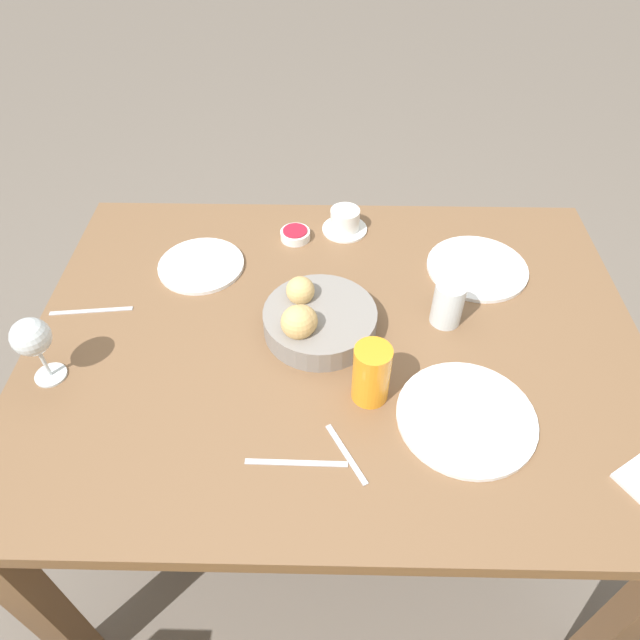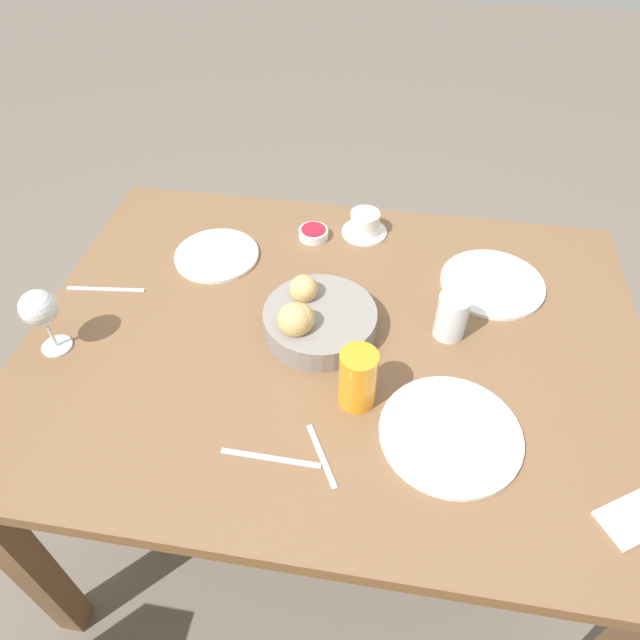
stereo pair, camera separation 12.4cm
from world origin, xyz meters
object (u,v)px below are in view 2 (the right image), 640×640
at_px(plate_far_center, 450,434).
at_px(fork_silver, 106,289).
at_px(plate_near_right, 217,255).
at_px(wine_glass, 39,310).
at_px(coffee_cup, 365,224).
at_px(spoon_coffee, 321,456).
at_px(plate_near_left, 492,283).
at_px(jam_bowl_berry, 313,233).
at_px(juice_glass, 358,379).
at_px(knife_silver, 271,458).
at_px(bread_basket, 315,319).
at_px(water_tumbler, 452,316).

xyz_separation_m(plate_far_center, fork_silver, (0.81, -0.28, -0.00)).
bearing_deg(fork_silver, plate_near_right, -144.37).
bearing_deg(wine_glass, coffee_cup, -139.96).
relative_size(plate_near_right, spoon_coffee, 1.66).
height_order(plate_far_center, coffee_cup, coffee_cup).
xyz_separation_m(plate_near_left, spoon_coffee, (0.33, 0.53, -0.00)).
bearing_deg(spoon_coffee, jam_bowl_berry, -79.00).
height_order(juice_glass, knife_silver, juice_glass).
distance_m(jam_bowl_berry, spoon_coffee, 0.66).
relative_size(plate_far_center, juice_glass, 2.03).
height_order(bread_basket, knife_silver, bread_basket).
distance_m(plate_near_right, water_tumbler, 0.61).
distance_m(jam_bowl_berry, knife_silver, 0.67).
bearing_deg(water_tumbler, spoon_coffee, 57.10).
height_order(wine_glass, fork_silver, wine_glass).
bearing_deg(knife_silver, jam_bowl_berry, -87.01).
bearing_deg(water_tumbler, jam_bowl_berry, -40.04).
bearing_deg(plate_near_left, juice_glass, 54.21).
xyz_separation_m(water_tumbler, coffee_cup, (0.22, -0.34, -0.02)).
distance_m(bread_basket, spoon_coffee, 0.32).
bearing_deg(spoon_coffee, knife_silver, 12.63).
height_order(plate_near_left, fork_silver, plate_near_left).
distance_m(plate_far_center, water_tumbler, 0.27).
bearing_deg(coffee_cup, bread_basket, 79.72).
relative_size(water_tumbler, fork_silver, 0.57).
height_order(plate_near_right, knife_silver, plate_near_right).
height_order(plate_near_right, jam_bowl_berry, jam_bowl_berry).
relative_size(water_tumbler, jam_bowl_berry, 1.37).
height_order(plate_near_right, plate_far_center, same).
height_order(coffee_cup, jam_bowl_berry, coffee_cup).
height_order(juice_glass, wine_glass, wine_glass).
bearing_deg(bread_basket, wine_glass, 14.20).
distance_m(knife_silver, spoon_coffee, 0.09).
height_order(plate_near_right, coffee_cup, coffee_cup).
xyz_separation_m(plate_near_left, jam_bowl_berry, (0.46, -0.12, 0.01)).
distance_m(wine_glass, jam_bowl_berry, 0.68).
bearing_deg(jam_bowl_berry, plate_near_left, 165.69).
bearing_deg(water_tumbler, plate_near_left, -120.17).
distance_m(jam_bowl_berry, fork_silver, 0.53).
xyz_separation_m(plate_near_right, coffee_cup, (-0.36, -0.16, 0.02)).
height_order(bread_basket, fork_silver, bread_basket).
relative_size(bread_basket, fork_silver, 1.33).
height_order(bread_basket, juice_glass, juice_glass).
distance_m(plate_far_center, jam_bowl_berry, 0.67).
xyz_separation_m(bread_basket, wine_glass, (0.54, 0.14, 0.07)).
height_order(bread_basket, jam_bowl_berry, bread_basket).
xyz_separation_m(plate_near_left, coffee_cup, (0.33, -0.16, 0.02)).
distance_m(water_tumbler, wine_glass, 0.85).
distance_m(plate_near_right, wine_glass, 0.45).
bearing_deg(bread_basket, knife_silver, 85.31).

